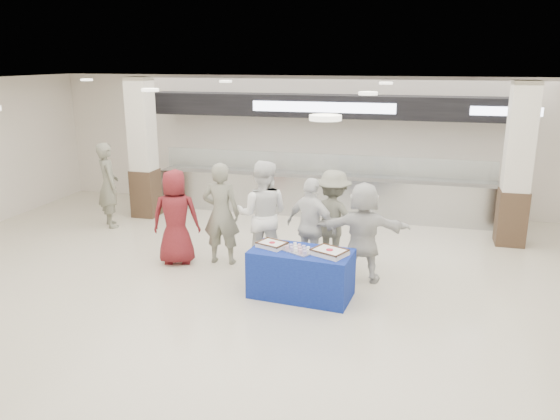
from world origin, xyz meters
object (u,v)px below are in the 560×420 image
(chef_tall, at_px, (263,215))
(soldier_bg, at_px, (108,185))
(sheet_cake_left, at_px, (272,244))
(soldier_a, at_px, (221,214))
(display_table, at_px, (301,273))
(civilian_maroon, at_px, (176,217))
(civilian_white, at_px, (363,232))
(sheet_cake_right, at_px, (330,252))
(soldier_b, at_px, (333,219))
(chef_short, at_px, (311,226))
(cupcake_tray, at_px, (300,249))

(chef_tall, relative_size, soldier_bg, 1.03)
(sheet_cake_left, height_order, soldier_a, soldier_a)
(display_table, distance_m, civilian_maroon, 2.67)
(civilian_maroon, relative_size, civilian_white, 1.02)
(sheet_cake_right, bearing_deg, sheet_cake_left, 172.10)
(soldier_b, distance_m, soldier_bg, 5.25)
(chef_short, relative_size, civilian_white, 0.99)
(soldier_a, relative_size, soldier_bg, 0.99)
(display_table, bearing_deg, chef_short, 98.07)
(sheet_cake_left, distance_m, soldier_b, 1.55)
(cupcake_tray, height_order, soldier_b, soldier_b)
(display_table, relative_size, sheet_cake_right, 2.60)
(sheet_cake_left, height_order, cupcake_tray, sheet_cake_left)
(civilian_white, distance_m, soldier_bg, 5.96)
(display_table, distance_m, sheet_cake_right, 0.62)
(display_table, xyz_separation_m, soldier_a, (-1.70, 1.06, 0.55))
(sheet_cake_left, relative_size, cupcake_tray, 0.91)
(chef_short, relative_size, soldier_b, 0.96)
(civilian_maroon, distance_m, chef_short, 2.44)
(sheet_cake_right, bearing_deg, cupcake_tray, 175.89)
(cupcake_tray, bearing_deg, soldier_a, 147.00)
(civilian_white, bearing_deg, sheet_cake_right, 59.22)
(soldier_a, distance_m, soldier_b, 1.99)
(soldier_a, bearing_deg, sheet_cake_left, 136.49)
(soldier_b, bearing_deg, soldier_bg, 0.41)
(sheet_cake_left, height_order, chef_short, chef_short)
(chef_tall, xyz_separation_m, soldier_b, (1.18, 0.37, -0.09))
(sheet_cake_left, xyz_separation_m, cupcake_tray, (0.47, -0.10, -0.01))
(civilian_maroon, height_order, chef_short, civilian_maroon)
(cupcake_tray, bearing_deg, sheet_cake_right, -4.11)
(soldier_a, height_order, soldier_b, soldier_a)
(cupcake_tray, bearing_deg, chef_tall, 130.11)
(civilian_maroon, bearing_deg, soldier_b, 176.01)
(soldier_b, distance_m, civilian_white, 0.80)
(cupcake_tray, distance_m, civilian_maroon, 2.62)
(chef_tall, distance_m, soldier_b, 1.24)
(civilian_maroon, bearing_deg, cupcake_tray, 144.50)
(civilian_white, bearing_deg, display_table, 37.85)
(display_table, relative_size, civilian_maroon, 0.90)
(chef_short, relative_size, soldier_bg, 0.90)
(chef_tall, bearing_deg, soldier_a, -6.85)
(chef_short, bearing_deg, soldier_b, -101.21)
(cupcake_tray, bearing_deg, soldier_b, 79.67)
(sheet_cake_right, xyz_separation_m, soldier_a, (-2.15, 1.13, 0.12))
(display_table, height_order, soldier_bg, soldier_bg)
(soldier_b, bearing_deg, display_table, 92.81)
(display_table, height_order, civilian_white, civilian_white)
(sheet_cake_left, height_order, soldier_bg, soldier_bg)
(sheet_cake_left, bearing_deg, civilian_maroon, 158.64)
(cupcake_tray, relative_size, soldier_bg, 0.30)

